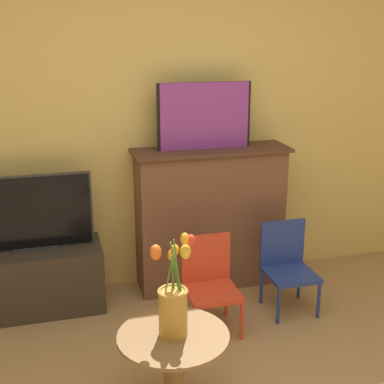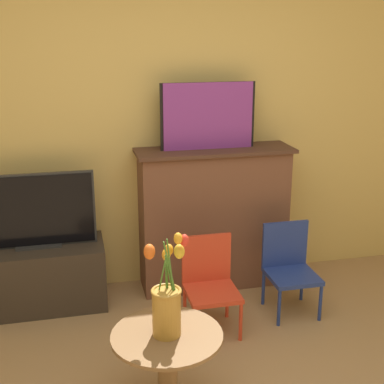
# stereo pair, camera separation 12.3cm
# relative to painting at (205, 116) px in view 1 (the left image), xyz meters

# --- Properties ---
(wall_back) EXTENTS (8.00, 0.06, 2.70)m
(wall_back) POSITION_rel_painting_xyz_m (-0.31, 0.19, 0.01)
(wall_back) COLOR #E0BC66
(wall_back) RESTS_ON ground
(fireplace_mantel) EXTENTS (1.18, 0.38, 1.10)m
(fireplace_mantel) POSITION_rel_painting_xyz_m (0.05, -0.01, -0.78)
(fireplace_mantel) COLOR brown
(fireplace_mantel) RESTS_ON ground
(painting) EXTENTS (0.71, 0.03, 0.48)m
(painting) POSITION_rel_painting_xyz_m (0.00, 0.00, 0.00)
(painting) COLOR black
(painting) RESTS_ON fireplace_mantel
(tv_stand) EXTENTS (0.90, 0.44, 0.46)m
(tv_stand) POSITION_rel_painting_xyz_m (-1.26, -0.08, -1.11)
(tv_stand) COLOR #382D23
(tv_stand) RESTS_ON ground
(tv_monitor) EXTENTS (0.82, 0.12, 0.54)m
(tv_monitor) POSITION_rel_painting_xyz_m (-1.26, -0.07, -0.61)
(tv_monitor) COLOR #2D2D2D
(tv_monitor) RESTS_ON tv_stand
(chair_red) EXTENTS (0.34, 0.34, 0.63)m
(chair_red) POSITION_rel_painting_xyz_m (-0.15, -0.63, -1.00)
(chair_red) COLOR red
(chair_red) RESTS_ON ground
(chair_blue) EXTENTS (0.34, 0.34, 0.63)m
(chair_blue) POSITION_rel_painting_xyz_m (0.47, -0.52, -1.00)
(chair_blue) COLOR navy
(chair_blue) RESTS_ON ground
(side_table) EXTENTS (0.57, 0.57, 0.47)m
(side_table) POSITION_rel_painting_xyz_m (-0.58, -1.41, -1.03)
(side_table) COLOR brown
(side_table) RESTS_ON ground
(vase_tulips) EXTENTS (0.22, 0.17, 0.55)m
(vase_tulips) POSITION_rel_painting_xyz_m (-0.58, -1.41, -0.69)
(vase_tulips) COLOR #B78433
(vase_tulips) RESTS_ON side_table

